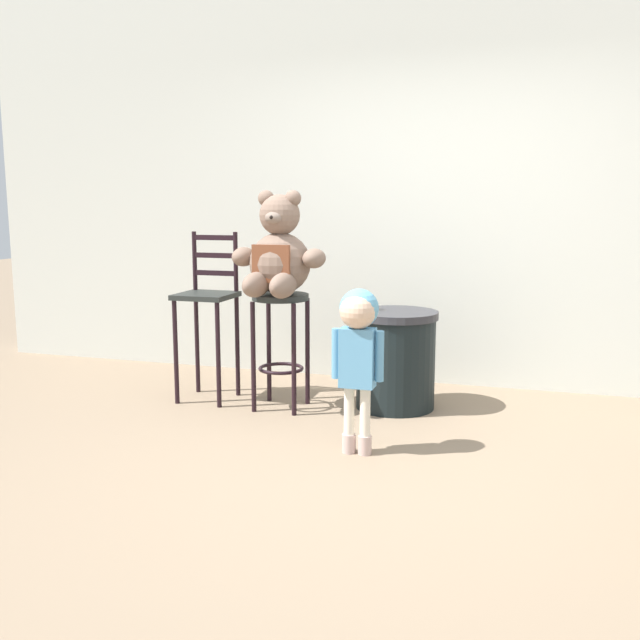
{
  "coord_description": "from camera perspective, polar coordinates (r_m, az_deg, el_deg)",
  "views": [
    {
      "loc": [
        0.76,
        -3.4,
        1.38
      ],
      "look_at": [
        -0.52,
        0.75,
        0.66
      ],
      "focal_mm": 39.94,
      "sensor_mm": 36.0,
      "label": 1
    }
  ],
  "objects": [
    {
      "name": "teddy_bear",
      "position": [
        4.69,
        -3.36,
        5.13
      ],
      "size": [
        0.64,
        0.57,
        0.68
      ],
      "color": "#7B6252",
      "rests_on": "bar_stool_with_teddy"
    },
    {
      "name": "trash_bin",
      "position": [
        4.85,
        6.08,
        -3.14
      ],
      "size": [
        0.56,
        0.56,
        0.67
      ],
      "color": "black",
      "rests_on": "ground_plane"
    },
    {
      "name": "ground_plane",
      "position": [
        3.75,
        4.34,
        -12.26
      ],
      "size": [
        24.0,
        24.0,
        0.0
      ],
      "primitive_type": "plane",
      "color": "#836E58"
    },
    {
      "name": "child_walking",
      "position": [
        3.88,
        3.07,
        -1.22
      ],
      "size": [
        0.29,
        0.23,
        0.92
      ],
      "rotation": [
        0.0,
        0.0,
        -0.76
      ],
      "color": "#C4A69D",
      "rests_on": "ground_plane"
    },
    {
      "name": "bar_stool_with_teddy",
      "position": [
        4.78,
        -3.17,
        -0.62
      ],
      "size": [
        0.38,
        0.38,
        0.78
      ],
      "color": "#242825",
      "rests_on": "ground_plane"
    },
    {
      "name": "building_wall",
      "position": [
        5.62,
        9.61,
        13.96
      ],
      "size": [
        7.75,
        0.3,
        3.69
      ],
      "primitive_type": "cube",
      "color": "silver",
      "rests_on": "ground_plane"
    },
    {
      "name": "bar_chair_empty",
      "position": [
        5.05,
        -8.98,
        1.15
      ],
      "size": [
        0.38,
        0.38,
        1.18
      ],
      "color": "#242825",
      "rests_on": "ground_plane"
    }
  ]
}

